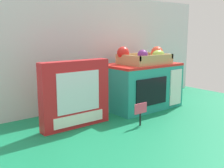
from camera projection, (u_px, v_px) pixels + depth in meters
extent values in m
plane|color=#147A4C|center=(119.00, 113.00, 1.37)|extent=(1.70, 1.70, 0.00)
cube|color=silver|center=(94.00, 52.00, 1.48)|extent=(1.61, 0.03, 0.60)
cube|color=teal|center=(141.00, 87.00, 1.47)|extent=(0.40, 0.25, 0.23)
cube|color=red|center=(141.00, 65.00, 1.45)|extent=(0.40, 0.25, 0.01)
cube|color=black|center=(152.00, 92.00, 1.34)|extent=(0.21, 0.01, 0.14)
cube|color=white|center=(176.00, 87.00, 1.46)|extent=(0.09, 0.01, 0.19)
cube|color=tan|center=(144.00, 61.00, 1.44)|extent=(0.25, 0.18, 0.03)
cube|color=tan|center=(157.00, 57.00, 1.37)|extent=(0.25, 0.01, 0.02)
cube|color=tan|center=(134.00, 55.00, 1.50)|extent=(0.25, 0.01, 0.02)
cube|color=tan|center=(128.00, 58.00, 1.36)|extent=(0.01, 0.18, 0.02)
cube|color=tan|center=(160.00, 55.00, 1.50)|extent=(0.01, 0.18, 0.02)
sphere|color=red|center=(123.00, 53.00, 1.41)|extent=(0.06, 0.06, 0.06)
ellipsoid|color=#9EC647|center=(158.00, 54.00, 1.41)|extent=(0.08, 0.05, 0.05)
sphere|color=#72287F|center=(143.00, 55.00, 1.34)|extent=(0.05, 0.05, 0.05)
sphere|color=#E04228|center=(157.00, 52.00, 1.44)|extent=(0.06, 0.06, 0.06)
cube|color=red|center=(75.00, 94.00, 1.15)|extent=(0.31, 0.05, 0.29)
cube|color=silver|center=(79.00, 92.00, 1.13)|extent=(0.20, 0.00, 0.17)
cube|color=white|center=(79.00, 119.00, 1.15)|extent=(0.24, 0.00, 0.05)
cylinder|color=black|center=(140.00, 119.00, 1.19)|extent=(0.01, 0.01, 0.06)
cube|color=#F44C6B|center=(141.00, 108.00, 1.18)|extent=(0.07, 0.00, 0.05)
sphere|color=red|center=(173.00, 93.00, 1.68)|extent=(0.07, 0.07, 0.07)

